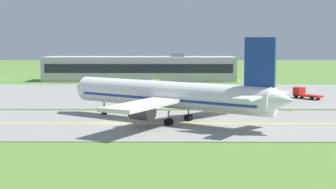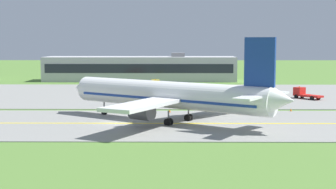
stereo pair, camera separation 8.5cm
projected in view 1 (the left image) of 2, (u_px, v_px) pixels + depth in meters
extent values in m
plane|color=#517A33|center=(114.00, 124.00, 76.89)|extent=(500.00, 500.00, 0.00)
cube|color=gray|center=(114.00, 124.00, 76.88)|extent=(240.00, 28.00, 0.10)
cube|color=gray|center=(179.00, 94.00, 118.57)|extent=(140.00, 52.00, 0.10)
cube|color=yellow|center=(114.00, 123.00, 76.88)|extent=(220.00, 0.60, 0.01)
cylinder|color=white|center=(168.00, 95.00, 78.05)|extent=(30.05, 22.93, 4.00)
cone|color=white|center=(81.00, 88.00, 88.65)|extent=(4.32, 4.60, 3.80)
cone|color=white|center=(283.00, 100.00, 67.29)|extent=(4.58, 4.62, 3.40)
cube|color=navy|center=(168.00, 98.00, 78.10)|extent=(27.88, 21.42, 0.36)
cube|color=#1E232D|center=(91.00, 85.00, 87.29)|extent=(3.43, 3.81, 0.70)
cube|color=white|center=(144.00, 105.00, 69.96)|extent=(11.15, 15.53, 0.50)
cylinder|color=#47474C|center=(142.00, 112.00, 72.89)|extent=(4.10, 3.84, 2.30)
cylinder|color=black|center=(133.00, 111.00, 73.82)|extent=(1.42, 1.86, 2.10)
cube|color=white|center=(210.00, 94.00, 83.67)|extent=(13.79, 14.20, 0.50)
cylinder|color=#47474C|center=(193.00, 103.00, 83.37)|extent=(4.10, 3.84, 2.30)
cylinder|color=black|center=(184.00, 102.00, 84.30)|extent=(1.42, 1.86, 2.10)
cube|color=navy|center=(260.00, 62.00, 68.77)|extent=(3.82, 2.87, 6.50)
cube|color=white|center=(250.00, 98.00, 66.53)|extent=(5.03, 6.41, 0.30)
cube|color=white|center=(271.00, 94.00, 71.69)|extent=(5.76, 6.09, 0.30)
cylinder|color=slate|center=(104.00, 107.00, 85.91)|extent=(0.24, 0.24, 1.65)
cylinder|color=black|center=(104.00, 112.00, 86.00)|extent=(1.10, 0.92, 1.10)
cylinder|color=slate|center=(169.00, 116.00, 75.08)|extent=(0.24, 0.24, 1.65)
cylinder|color=black|center=(167.00, 122.00, 74.94)|extent=(1.10, 0.92, 1.10)
cylinder|color=black|center=(170.00, 122.00, 75.38)|extent=(1.10, 0.92, 1.10)
cylinder|color=slate|center=(189.00, 112.00, 79.27)|extent=(0.24, 0.24, 1.65)
cylinder|color=black|center=(187.00, 118.00, 79.13)|extent=(1.10, 0.92, 1.10)
cylinder|color=black|center=(189.00, 117.00, 79.58)|extent=(1.10, 0.92, 1.10)
cube|color=yellow|center=(155.00, 83.00, 131.51)|extent=(2.23, 2.05, 1.80)
cube|color=#1E232D|center=(156.00, 82.00, 130.72)|extent=(1.84, 0.37, 0.81)
cube|color=yellow|center=(154.00, 85.00, 134.74)|extent=(2.70, 4.84, 0.40)
cylinder|color=orange|center=(155.00, 79.00, 131.40)|extent=(0.20, 0.20, 0.18)
cylinder|color=black|center=(159.00, 87.00, 131.74)|extent=(0.42, 0.93, 0.90)
cylinder|color=black|center=(151.00, 87.00, 131.49)|extent=(0.42, 0.93, 0.90)
cylinder|color=black|center=(158.00, 86.00, 135.81)|extent=(0.42, 0.93, 0.90)
cylinder|color=black|center=(150.00, 86.00, 135.55)|extent=(0.42, 0.93, 0.90)
cube|color=red|center=(108.00, 86.00, 123.04)|extent=(2.47, 2.57, 1.80)
cube|color=#1E232D|center=(105.00, 85.00, 123.33)|extent=(0.88, 1.72, 0.81)
cube|color=red|center=(119.00, 86.00, 121.77)|extent=(4.69, 3.66, 2.00)
cylinder|color=orange|center=(108.00, 82.00, 122.94)|extent=(0.20, 0.20, 0.18)
cylinder|color=black|center=(106.00, 91.00, 122.25)|extent=(0.94, 0.65, 0.90)
cylinder|color=black|center=(110.00, 90.00, 124.05)|extent=(0.94, 0.65, 0.90)
cylinder|color=black|center=(120.00, 92.00, 120.58)|extent=(0.94, 0.65, 0.90)
cylinder|color=black|center=(124.00, 91.00, 122.48)|extent=(0.94, 0.65, 0.90)
cube|color=red|center=(299.00, 91.00, 110.58)|extent=(2.68, 2.64, 1.80)
cube|color=#1E232D|center=(296.00, 90.00, 111.15)|extent=(1.54, 1.21, 0.81)
cube|color=red|center=(311.00, 96.00, 108.10)|extent=(4.46, 4.93, 0.40)
cylinder|color=orange|center=(299.00, 87.00, 110.47)|extent=(0.20, 0.20, 0.18)
cylinder|color=black|center=(296.00, 97.00, 110.09)|extent=(0.78, 0.90, 0.90)
cylinder|color=black|center=(302.00, 96.00, 111.28)|extent=(0.78, 0.90, 0.90)
cylinder|color=black|center=(312.00, 98.00, 106.78)|extent=(0.78, 0.90, 0.90)
cylinder|color=black|center=(318.00, 98.00, 108.03)|extent=(0.78, 0.90, 0.90)
cube|color=#B2B2B7|center=(140.00, 69.00, 159.20)|extent=(57.93, 12.07, 7.35)
cube|color=#1E232D|center=(139.00, 69.00, 153.11)|extent=(55.62, 0.10, 2.65)
cube|color=slate|center=(178.00, 55.00, 158.66)|extent=(4.00, 4.00, 1.20)
cone|color=orange|center=(291.00, 110.00, 90.01)|extent=(0.44, 0.44, 0.60)
cone|color=orange|center=(170.00, 111.00, 88.61)|extent=(0.44, 0.44, 0.60)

